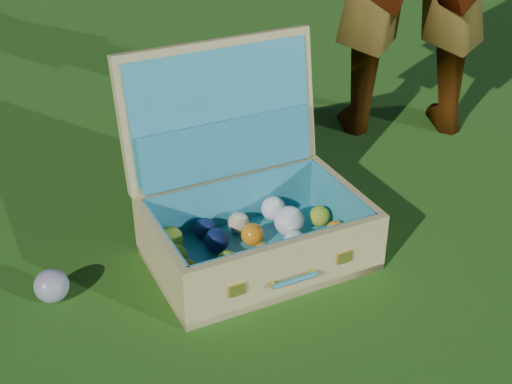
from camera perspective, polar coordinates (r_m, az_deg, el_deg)
The scene contains 3 objects.
ground at distance 1.79m, azimuth 4.18°, elevation -5.18°, with size 60.00×60.00×0.00m, color #215114.
stray_ball at distance 1.70m, azimuth -16.05°, elevation -7.22°, with size 0.08×0.08×0.08m, color #406AA6.
suitcase at distance 1.75m, azimuth -0.81°, elevation -0.53°, with size 0.64×0.59×0.49m.
Camera 1 is at (-0.23, -1.44, 1.04)m, focal length 50.00 mm.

